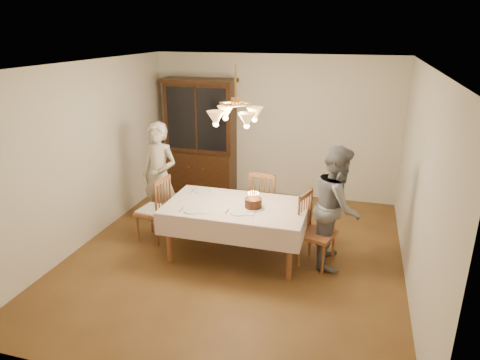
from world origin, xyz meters
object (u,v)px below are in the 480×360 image
(china_hutch, at_px, (200,139))
(elderly_woman, at_px, (160,176))
(chair_far_side, at_px, (266,204))
(dining_table, at_px, (236,210))
(birthday_cake, at_px, (253,203))

(china_hutch, distance_m, elderly_woman, 1.66)
(chair_far_side, bearing_deg, china_hutch, 138.78)
(china_hutch, xyz_separation_m, chair_far_side, (1.59, -1.39, -0.60))
(elderly_woman, bearing_deg, china_hutch, 99.17)
(china_hutch, height_order, chair_far_side, china_hutch)
(dining_table, bearing_deg, birthday_cake, -7.50)
(elderly_woman, bearing_deg, birthday_cake, -9.72)
(dining_table, distance_m, china_hutch, 2.66)
(chair_far_side, bearing_deg, birthday_cake, -88.30)
(china_hutch, distance_m, chair_far_side, 2.19)
(dining_table, distance_m, elderly_woman, 1.55)
(dining_table, height_order, birthday_cake, birthday_cake)
(chair_far_side, distance_m, birthday_cake, 0.97)
(china_hutch, xyz_separation_m, elderly_woman, (-0.06, -1.65, -0.20))
(china_hutch, distance_m, birthday_cake, 2.81)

